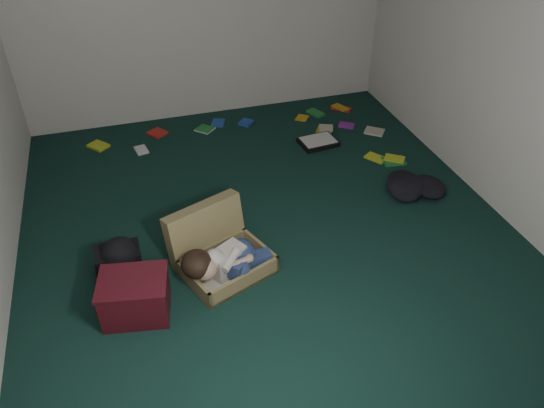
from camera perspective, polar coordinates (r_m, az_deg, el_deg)
floor at (r=4.49m, az=-0.56°, el=-2.50°), size 4.50×4.50×0.00m
wall_front at (r=2.12m, az=17.25°, el=-11.66°), size 4.50×0.00×4.50m
wall_right at (r=4.74m, az=24.03°, el=14.64°), size 0.00×4.50×4.50m
suitcase at (r=4.07m, az=-5.79°, el=-5.03°), size 0.82×0.81×0.47m
person at (r=3.93m, az=-5.06°, el=-6.06°), size 0.71×0.36×0.29m
maroon_bin at (r=3.80m, az=-14.51°, el=-9.63°), size 0.52×0.44×0.32m
backpack at (r=4.16m, az=-16.17°, el=-5.86°), size 0.41×0.33×0.25m
clothing_pile at (r=5.08m, az=15.04°, el=2.23°), size 0.50×0.43×0.15m
paper_tray at (r=5.66m, az=4.99°, el=6.68°), size 0.41×0.32×0.05m
book_scatter at (r=5.87m, az=0.29°, el=7.80°), size 3.08×1.55×0.02m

